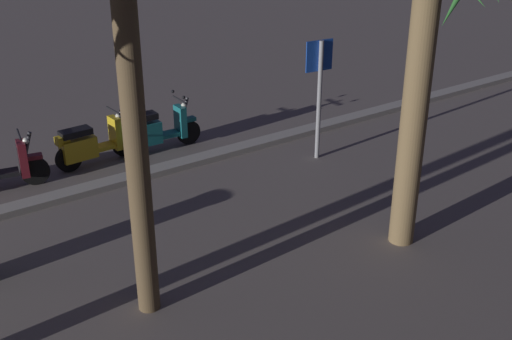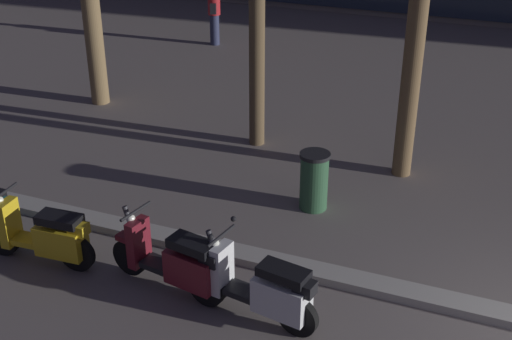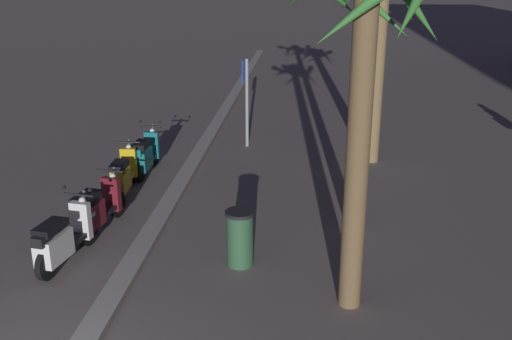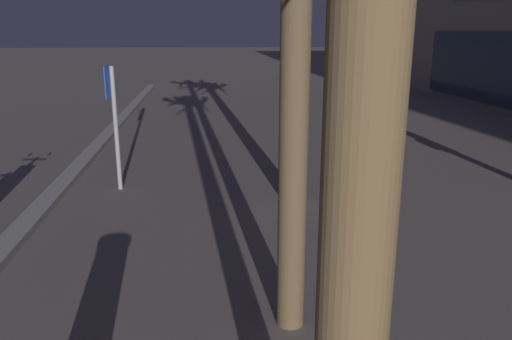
{
  "view_description": "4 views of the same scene",
  "coord_description": "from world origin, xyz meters",
  "px_view_note": "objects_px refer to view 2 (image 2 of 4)",
  "views": [
    {
      "loc": [
        -2.96,
        10.71,
        5.17
      ],
      "look_at": [
        -8.08,
        3.44,
        1.08
      ],
      "focal_mm": 44.51,
      "sensor_mm": 36.0,
      "label": 1
    },
    {
      "loc": [
        -1.34,
        -6.69,
        5.35
      ],
      "look_at": [
        -4.59,
        1.33,
        1.01
      ],
      "focal_mm": 47.44,
      "sensor_mm": 36.0,
      "label": 2
    },
    {
      "loc": [
        4.56,
        3.32,
        4.63
      ],
      "look_at": [
        -6.31,
        2.36,
        0.86
      ],
      "focal_mm": 40.89,
      "sensor_mm": 36.0,
      "label": 3
    },
    {
      "loc": [
        -1.08,
        3.4,
        3.03
      ],
      "look_at": [
        -8.27,
        4.16,
        1.02
      ],
      "focal_mm": 35.2,
      "sensor_mm": 36.0,
      "label": 4
    }
  ],
  "objects_px": {
    "pedestrian_window_shopping": "(214,13)",
    "scooter_yellow_tail_end": "(45,236)",
    "litter_bin": "(314,180)",
    "scooter_maroon_second_in_line": "(175,262)",
    "scooter_white_gap_after_mid": "(263,289)"
  },
  "relations": [
    {
      "from": "pedestrian_window_shopping",
      "to": "scooter_yellow_tail_end",
      "type": "bearing_deg",
      "value": -76.97
    },
    {
      "from": "pedestrian_window_shopping",
      "to": "litter_bin",
      "type": "xyz_separation_m",
      "value": [
        5.36,
        -7.72,
        -0.4
      ]
    },
    {
      "from": "scooter_maroon_second_in_line",
      "to": "pedestrian_window_shopping",
      "type": "relative_size",
      "value": 1.07
    },
    {
      "from": "scooter_maroon_second_in_line",
      "to": "scooter_white_gap_after_mid",
      "type": "relative_size",
      "value": 1.01
    },
    {
      "from": "scooter_white_gap_after_mid",
      "to": "pedestrian_window_shopping",
      "type": "bearing_deg",
      "value": 117.99
    },
    {
      "from": "scooter_yellow_tail_end",
      "to": "scooter_maroon_second_in_line",
      "type": "height_order",
      "value": "same"
    },
    {
      "from": "scooter_yellow_tail_end",
      "to": "pedestrian_window_shopping",
      "type": "height_order",
      "value": "pedestrian_window_shopping"
    },
    {
      "from": "pedestrian_window_shopping",
      "to": "scooter_maroon_second_in_line",
      "type": "bearing_deg",
      "value": -67.25
    },
    {
      "from": "pedestrian_window_shopping",
      "to": "litter_bin",
      "type": "height_order",
      "value": "pedestrian_window_shopping"
    },
    {
      "from": "litter_bin",
      "to": "scooter_white_gap_after_mid",
      "type": "bearing_deg",
      "value": -84.49
    },
    {
      "from": "scooter_yellow_tail_end",
      "to": "scooter_white_gap_after_mid",
      "type": "xyz_separation_m",
      "value": [
        3.19,
        -0.02,
        0.02
      ]
    },
    {
      "from": "litter_bin",
      "to": "scooter_yellow_tail_end",
      "type": "bearing_deg",
      "value": -135.51
    },
    {
      "from": "scooter_maroon_second_in_line",
      "to": "scooter_white_gap_after_mid",
      "type": "bearing_deg",
      "value": -5.29
    },
    {
      "from": "scooter_maroon_second_in_line",
      "to": "pedestrian_window_shopping",
      "type": "height_order",
      "value": "pedestrian_window_shopping"
    },
    {
      "from": "scooter_maroon_second_in_line",
      "to": "litter_bin",
      "type": "bearing_deg",
      "value": 70.82
    }
  ]
}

